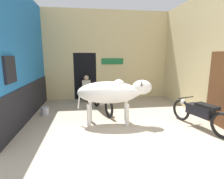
{
  "coord_description": "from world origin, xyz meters",
  "views": [
    {
      "loc": [
        -0.92,
        -3.48,
        2.0
      ],
      "look_at": [
        -0.14,
        2.02,
        0.9
      ],
      "focal_mm": 28.0,
      "sensor_mm": 36.0,
      "label": 1
    }
  ],
  "objects_px": {
    "motorcycle_far": "(102,100)",
    "cow": "(112,92)",
    "plastic_stool": "(96,96)",
    "motorcycle_near": "(200,113)",
    "shopkeeper_seated": "(87,88)",
    "bucket": "(45,111)"
  },
  "relations": [
    {
      "from": "motorcycle_far",
      "to": "plastic_stool",
      "type": "relative_size",
      "value": 4.57
    },
    {
      "from": "motorcycle_near",
      "to": "shopkeeper_seated",
      "type": "relative_size",
      "value": 1.71
    },
    {
      "from": "shopkeeper_seated",
      "to": "bucket",
      "type": "relative_size",
      "value": 4.39
    },
    {
      "from": "bucket",
      "to": "motorcycle_far",
      "type": "bearing_deg",
      "value": 2.26
    },
    {
      "from": "motorcycle_near",
      "to": "plastic_stool",
      "type": "relative_size",
      "value": 4.66
    },
    {
      "from": "motorcycle_near",
      "to": "plastic_stool",
      "type": "xyz_separation_m",
      "value": [
        -2.69,
        3.43,
        -0.22
      ]
    },
    {
      "from": "plastic_stool",
      "to": "bucket",
      "type": "bearing_deg",
      "value": -137.47
    },
    {
      "from": "motorcycle_far",
      "to": "motorcycle_near",
      "type": "bearing_deg",
      "value": -36.06
    },
    {
      "from": "shopkeeper_seated",
      "to": "cow",
      "type": "bearing_deg",
      "value": -74.42
    },
    {
      "from": "motorcycle_far",
      "to": "cow",
      "type": "bearing_deg",
      "value": -80.24
    },
    {
      "from": "motorcycle_near",
      "to": "plastic_stool",
      "type": "distance_m",
      "value": 4.37
    },
    {
      "from": "plastic_stool",
      "to": "bucket",
      "type": "xyz_separation_m",
      "value": [
        -1.81,
        -1.66,
        -0.1
      ]
    },
    {
      "from": "cow",
      "to": "motorcycle_far",
      "type": "relative_size",
      "value": 1.14
    },
    {
      "from": "motorcycle_near",
      "to": "motorcycle_far",
      "type": "xyz_separation_m",
      "value": [
        -2.54,
        1.85,
        -0.02
      ]
    },
    {
      "from": "cow",
      "to": "bucket",
      "type": "relative_size",
      "value": 8.42
    },
    {
      "from": "motorcycle_far",
      "to": "shopkeeper_seated",
      "type": "relative_size",
      "value": 1.68
    },
    {
      "from": "motorcycle_near",
      "to": "shopkeeper_seated",
      "type": "bearing_deg",
      "value": 132.63
    },
    {
      "from": "motorcycle_near",
      "to": "shopkeeper_seated",
      "type": "height_order",
      "value": "shopkeeper_seated"
    },
    {
      "from": "motorcycle_near",
      "to": "motorcycle_far",
      "type": "bearing_deg",
      "value": 143.94
    },
    {
      "from": "cow",
      "to": "motorcycle_far",
      "type": "height_order",
      "value": "cow"
    },
    {
      "from": "plastic_stool",
      "to": "bucket",
      "type": "height_order",
      "value": "plastic_stool"
    },
    {
      "from": "motorcycle_far",
      "to": "bucket",
      "type": "distance_m",
      "value": 1.98
    }
  ]
}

